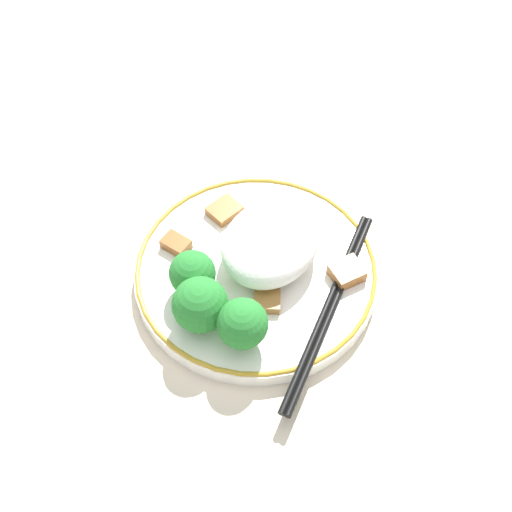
% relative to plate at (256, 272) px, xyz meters
% --- Properties ---
extents(ground_plane, '(3.00, 3.00, 0.00)m').
position_rel_plate_xyz_m(ground_plane, '(0.00, 0.00, -0.01)').
color(ground_plane, beige).
extents(plate, '(0.24, 0.24, 0.02)m').
position_rel_plate_xyz_m(plate, '(0.00, 0.00, 0.00)').
color(plate, white).
rests_on(plate, ground_plane).
extents(rice_mound, '(0.11, 0.09, 0.05)m').
position_rel_plate_xyz_m(rice_mound, '(-0.02, 0.01, 0.03)').
color(rice_mound, white).
rests_on(rice_mound, plate).
extents(broccoli_back_left, '(0.04, 0.04, 0.05)m').
position_rel_plate_xyz_m(broccoli_back_left, '(0.05, -0.04, 0.03)').
color(broccoli_back_left, '#7FB756').
rests_on(broccoli_back_left, plate).
extents(broccoli_back_center, '(0.05, 0.05, 0.06)m').
position_rel_plate_xyz_m(broccoli_back_center, '(0.08, -0.01, 0.04)').
color(broccoli_back_center, '#7FB756').
rests_on(broccoli_back_center, plate).
extents(broccoli_back_right, '(0.05, 0.05, 0.05)m').
position_rel_plate_xyz_m(broccoli_back_right, '(0.08, 0.03, 0.04)').
color(broccoli_back_right, '#7FB756').
rests_on(broccoli_back_right, plate).
extents(meat_near_front, '(0.04, 0.04, 0.01)m').
position_rel_plate_xyz_m(meat_near_front, '(-0.05, -0.06, 0.01)').
color(meat_near_front, '#995B28').
rests_on(meat_near_front, plate).
extents(meat_near_left, '(0.04, 0.03, 0.01)m').
position_rel_plate_xyz_m(meat_near_left, '(0.03, 0.03, 0.01)').
color(meat_near_left, '#9E6633').
rests_on(meat_near_left, plate).
extents(meat_near_right, '(0.02, 0.03, 0.01)m').
position_rel_plate_xyz_m(meat_near_right, '(0.02, -0.08, 0.01)').
color(meat_near_right, brown).
rests_on(meat_near_right, plate).
extents(meat_near_back, '(0.04, 0.04, 0.01)m').
position_rel_plate_xyz_m(meat_near_back, '(-0.03, 0.08, 0.01)').
color(meat_near_back, '#995B28').
rests_on(meat_near_back, plate).
extents(chopsticks, '(0.24, 0.04, 0.01)m').
position_rel_plate_xyz_m(chopsticks, '(0.01, 0.08, 0.01)').
color(chopsticks, black).
rests_on(chopsticks, plate).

